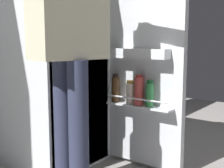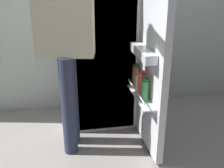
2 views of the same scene
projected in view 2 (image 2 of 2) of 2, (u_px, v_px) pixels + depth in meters
The scene contains 3 objects.
ground_plane at pixel (109, 144), 2.45m from camera, with size 6.45×6.45×0.00m, color gray.
refrigerator at pixel (103, 41), 2.58m from camera, with size 0.70×1.23×1.70m.
person at pixel (67, 32), 2.04m from camera, with size 0.57×0.81×1.72m.
Camera 2 is at (-0.34, -2.03, 1.44)m, focal length 42.70 mm.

